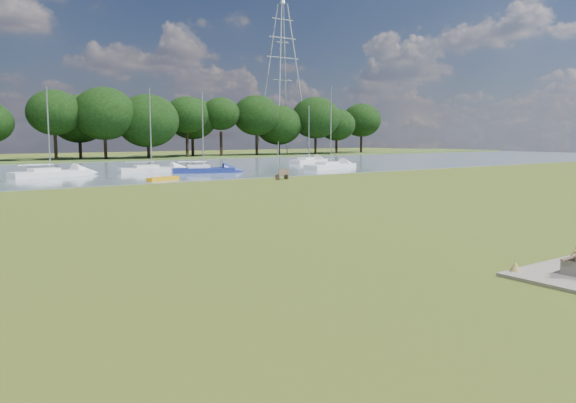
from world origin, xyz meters
TOP-DOWN VIEW (x-y plane):
  - ground at (0.00, 0.00)m, footprint 220.00×220.00m
  - river at (0.00, 42.00)m, footprint 220.00×40.00m
  - far_bank at (0.00, 72.00)m, footprint 220.00×20.00m
  - riverbank_bench at (12.88, 19.26)m, footprint 1.60×0.93m
  - kayak at (3.56, 24.00)m, footprint 3.28×1.83m
  - pylon at (48.69, 70.00)m, footprint 7.59×5.32m
  - tree_line at (1.21, 68.00)m, footprint 145.97×9.56m
  - sailboat_0 at (26.54, 28.98)m, footprint 7.60×3.46m
  - sailboat_1 at (32.67, 41.01)m, footprint 6.88×3.56m
  - sailboat_4 at (10.98, 31.03)m, footprint 6.64×3.86m
  - sailboat_5 at (6.92, 34.97)m, footprint 6.94×2.70m
  - sailboat_6 at (-3.27, 34.60)m, footprint 7.54×3.49m

SIDE VIEW (x-z plane):
  - ground at x=0.00m, z-range 0.00..0.00m
  - river at x=0.00m, z-range -0.05..0.05m
  - far_bank at x=0.00m, z-range -0.20..0.20m
  - kayak at x=3.56m, z-range 0.05..0.37m
  - riverbank_bench at x=12.88m, z-range 0.00..0.95m
  - sailboat_5 at x=6.92m, z-range -3.88..4.92m
  - sailboat_1 at x=32.67m, z-range -3.48..4.53m
  - sailboat_6 at x=-3.27m, z-range -3.69..4.75m
  - sailboat_4 at x=10.98m, z-range -3.64..4.72m
  - sailboat_0 at x=26.54m, z-range -4.23..5.32m
  - tree_line at x=1.21m, z-range 1.12..12.69m
  - pylon at x=48.69m, z-range 4.19..35.32m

